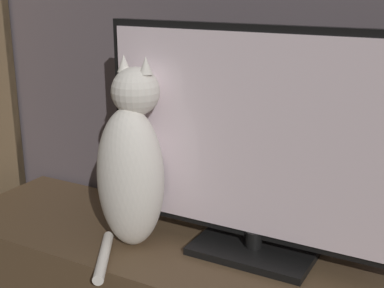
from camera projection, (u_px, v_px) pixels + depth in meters
tv at (258, 146)px, 1.34m from camera, size 0.86×0.19×0.60m
cat at (132, 167)px, 1.43m from camera, size 0.20×0.33×0.52m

